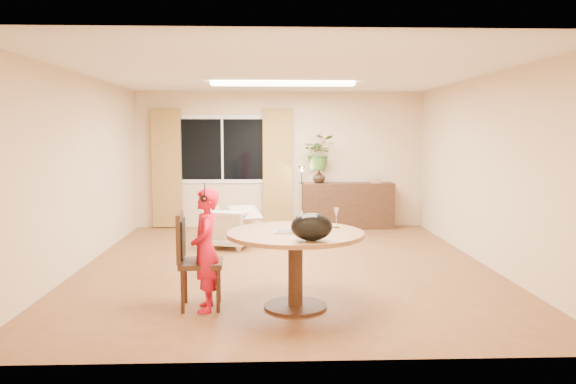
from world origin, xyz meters
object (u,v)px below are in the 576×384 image
(dining_table, at_px, (295,248))
(sideboard, at_px, (348,206))
(armchair, at_px, (229,228))
(dining_chair, at_px, (201,260))
(child, at_px, (206,250))

(dining_table, distance_m, sideboard, 5.05)
(armchair, bearing_deg, dining_chair, 105.20)
(dining_chair, xyz_separation_m, armchair, (0.08, 3.12, -0.19))
(child, bearing_deg, armchair, 174.63)
(sideboard, bearing_deg, dining_chair, -114.63)
(child, xyz_separation_m, armchair, (0.02, 3.20, -0.32))
(dining_table, xyz_separation_m, child, (-0.92, -0.03, -0.00))
(dining_chair, relative_size, armchair, 1.46)
(armchair, xyz_separation_m, sideboard, (2.14, 1.73, 0.12))
(dining_chair, bearing_deg, child, -56.63)
(dining_chair, height_order, child, child)
(dining_chair, xyz_separation_m, sideboard, (2.22, 4.84, -0.07))
(dining_chair, distance_m, sideboard, 5.33)
(dining_table, distance_m, dining_chair, 0.99)
(dining_table, relative_size, dining_chair, 1.41)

